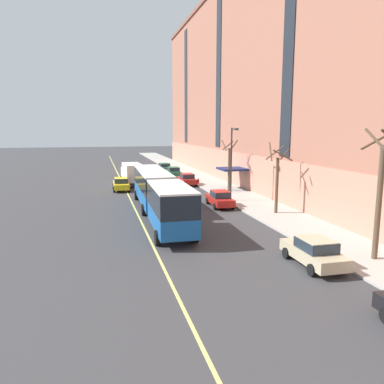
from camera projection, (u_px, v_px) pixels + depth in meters
ground_plane at (163, 212)px, 33.95m from camera, size 260.00×260.00×0.00m
sidewalk at (247, 200)px, 39.09m from camera, size 4.97×160.00×0.15m
apartment_facade at (345, 58)px, 35.94m from camera, size 15.20×110.00×28.24m
city_bus at (158, 192)px, 31.94m from camera, size 3.12×19.61×3.56m
parked_car_green_0 at (173, 172)px, 58.51m from camera, size 2.06×4.81×1.56m
parked_car_red_1 at (220, 199)px, 36.00m from camera, size 2.06×4.63×1.56m
parked_car_green_3 at (164, 168)px, 65.10m from camera, size 2.10×4.80×1.56m
parked_car_champagne_4 at (314, 252)px, 20.39m from camera, size 2.05×4.40×1.56m
parked_car_red_5 at (187, 179)px, 49.84m from camera, size 1.97×4.41×1.56m
box_truck at (132, 172)px, 50.06m from camera, size 2.62×7.63×2.88m
taxi_cab at (121, 184)px, 45.61m from camera, size 2.02×4.64×1.56m
street_tree_near_corner at (380, 192)px, 20.58m from camera, size 1.99×2.04×7.31m
street_tree_mid_block at (277, 178)px, 32.32m from camera, size 1.91×1.96×6.13m
street_tree_far_uptown at (229, 166)px, 43.98m from camera, size 1.65×1.60×6.03m
street_lamp at (232, 157)px, 37.63m from camera, size 0.36×1.48×7.39m
fire_hydrant at (198, 181)px, 50.36m from camera, size 0.42×0.24×0.72m
lane_centerline at (134, 206)px, 36.25m from camera, size 0.16×140.00×0.01m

